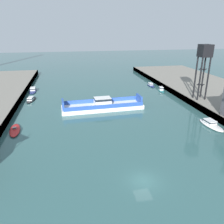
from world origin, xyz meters
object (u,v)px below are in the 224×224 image
Objects in this scene: moored_boat_mid_right at (33,90)px; moored_boat_far_left at (161,90)px; moored_boat_mid_left at (151,85)px; chain_ferry at (103,106)px; moored_boat_near_right at (211,124)px; moored_boat_near_left at (31,99)px; moored_boat_upstream_a at (15,130)px; crane_tower at (204,57)px.

moored_boat_mid_right is 45.50m from moored_boat_far_left.
moored_boat_far_left is (0.99, -7.92, 0.16)m from moored_boat_mid_left.
chain_ferry is 31.90m from moored_boat_mid_left.
moored_boat_near_left is at bearing 147.00° from moored_boat_near_right.
moored_boat_near_left is at bearing 150.03° from chain_ferry.
moored_boat_upstream_a is at bearing -89.23° from moored_boat_mid_right.
moored_boat_near_left is at bearing -165.79° from moored_boat_mid_left.
moored_boat_near_left is 1.17× the size of moored_boat_mid_left.
crane_tower is (28.21, -1.18, 12.53)m from chain_ferry.
moored_boat_upstream_a is (-20.93, -10.51, -0.75)m from chain_ferry.
moored_boat_mid_right is at bearing 169.52° from moored_boat_far_left.
moored_boat_mid_right is (-0.82, 11.22, 0.05)m from moored_boat_near_left.
moored_boat_far_left reaches higher than moored_boat_mid_right.
chain_ferry is at bearing 144.40° from moored_boat_near_right.
crane_tower is at bearing -14.97° from moored_boat_near_left.
moored_boat_near_left is 1.35× the size of moored_boat_far_left.
moored_boat_mid_left is 7.99m from moored_boat_far_left.
moored_boat_mid_left is at bearing -0.46° from moored_boat_mid_right.
moored_boat_near_left is 52.15m from crane_tower.
moored_boat_near_right reaches higher than moored_boat_near_left.
moored_boat_mid_left is 43.75m from moored_boat_mid_right.
crane_tower is at bearing -26.08° from moored_boat_mid_right.
chain_ferry is 27.66m from moored_boat_far_left.
moored_boat_near_right reaches higher than moored_boat_mid_right.
crane_tower reaches higher than moored_boat_near_right.
moored_boat_far_left is 51.01m from moored_boat_upstream_a.
chain_ferry is 3.08× the size of moored_boat_near_left.
crane_tower is at bearing -73.15° from moored_boat_far_left.
moored_boat_mid_right is 33.59m from moored_boat_upstream_a.
moored_boat_near_right is 30.94m from moored_boat_far_left.
moored_boat_far_left is at bearing 106.85° from crane_tower.
moored_boat_near_left is 1.00× the size of moored_boat_upstream_a.
moored_boat_mid_right is at bearing 179.54° from moored_boat_mid_left.
chain_ferry is 23.43m from moored_boat_upstream_a.
moored_boat_mid_right is at bearing 90.77° from moored_boat_upstream_a.
crane_tower is (48.77, -13.04, 13.10)m from moored_boat_near_left.
moored_boat_far_left is at bearing 29.75° from moored_boat_upstream_a.
moored_boat_upstream_a is at bearing -153.34° from chain_ferry.
crane_tower is at bearing -76.30° from moored_boat_mid_left.
moored_boat_mid_left is (22.37, 22.73, -0.60)m from chain_ferry.
moored_boat_mid_right is (-43.90, 39.21, 0.00)m from moored_boat_near_right.
moored_boat_near_right is 58.86m from moored_boat_mid_right.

